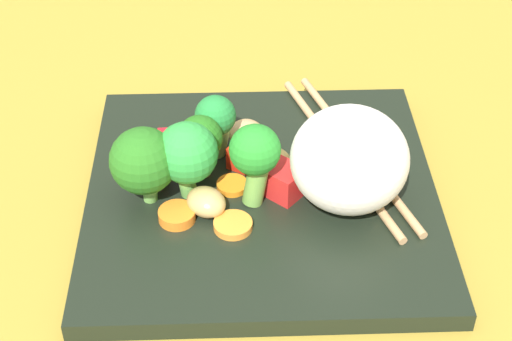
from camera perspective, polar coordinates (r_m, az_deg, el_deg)
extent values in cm
cube|color=olive|center=(60.32, 0.41, -2.96)|extent=(110.00, 110.00, 2.00)
cube|color=black|center=(59.20, 0.42, -1.73)|extent=(25.60, 25.60, 1.42)
ellipsoid|color=white|center=(55.70, 6.62, 0.78)|extent=(10.95, 10.96, 7.37)
cylinder|color=#679E42|center=(56.64, -0.04, -1.00)|extent=(2.39, 2.14, 3.21)
sphere|color=#258628|center=(54.96, -0.08, 1.48)|extent=(3.60, 3.60, 3.60)
cylinder|color=#80BB5F|center=(59.53, -3.91, 0.58)|extent=(2.37, 2.37, 2.17)
sphere|color=#226619|center=(58.30, -3.98, 2.32)|extent=(3.35, 3.35, 3.35)
cylinder|color=#74AB50|center=(61.26, -2.66, 2.12)|extent=(2.14, 1.80, 2.62)
sphere|color=#227C34|center=(59.87, -2.89, 3.89)|extent=(3.09, 3.09, 3.09)
cylinder|color=#79BE53|center=(57.59, -7.47, -1.51)|extent=(1.42, 1.61, 1.81)
sphere|color=#26681C|center=(56.22, -7.96, 0.69)|extent=(4.77, 4.77, 4.77)
cylinder|color=#71B750|center=(57.58, -4.91, -0.82)|extent=(1.85, 1.67, 2.50)
sphere|color=green|center=(56.08, -4.89, 1.26)|extent=(4.39, 4.39, 4.39)
cylinder|color=orange|center=(58.85, -1.69, -0.83)|extent=(2.46, 2.46, 0.47)
cylinder|color=orange|center=(63.24, -4.13, 2.39)|extent=(2.59, 2.59, 0.62)
cylinder|color=orange|center=(55.35, -1.64, -3.87)|extent=(3.53, 3.53, 0.54)
cylinder|color=orange|center=(56.14, -5.61, -3.16)|extent=(3.49, 3.49, 0.79)
cube|color=red|center=(57.61, 1.83, -0.70)|extent=(3.78, 3.71, 2.27)
cube|color=red|center=(60.20, -0.90, 1.06)|extent=(2.60, 2.66, 1.82)
cube|color=red|center=(61.86, -5.86, 1.87)|extent=(2.45, 2.36, 1.56)
cube|color=red|center=(59.87, -7.21, 0.31)|extent=(2.31, 1.74, 1.57)
ellipsoid|color=tan|center=(56.20, -3.54, -2.23)|extent=(3.86, 3.86, 1.88)
ellipsoid|color=tan|center=(59.32, 0.90, 0.54)|extent=(4.26, 4.04, 2.06)
ellipsoid|color=tan|center=(62.01, -0.61, 2.48)|extent=(3.53, 4.07, 2.03)
cylinder|color=tan|center=(62.29, 7.13, 1.51)|extent=(7.30, 19.63, 0.62)
cylinder|color=tan|center=(61.71, 5.85, 1.21)|extent=(7.30, 19.63, 0.62)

